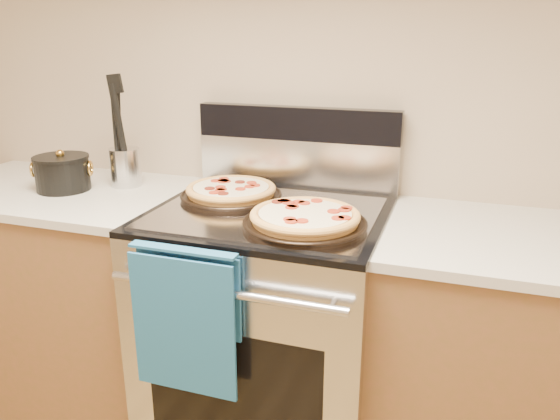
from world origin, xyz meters
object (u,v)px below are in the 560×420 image
(utensil_crock, at_px, (125,167))
(range_body, at_px, (270,336))
(pepperoni_pizza_front, at_px, (305,219))
(pepperoni_pizza_back, at_px, (231,192))
(saucepan, at_px, (63,174))

(utensil_crock, bearing_deg, range_body, -12.94)
(pepperoni_pizza_front, bearing_deg, pepperoni_pizza_back, 148.40)
(range_body, relative_size, pepperoni_pizza_front, 2.46)
(range_body, distance_m, pepperoni_pizza_back, 0.53)
(range_body, height_order, pepperoni_pizza_front, pepperoni_pizza_front)
(pepperoni_pizza_back, relative_size, saucepan, 1.78)
(pepperoni_pizza_back, xyz_separation_m, saucepan, (-0.66, -0.05, 0.02))
(pepperoni_pizza_back, relative_size, pepperoni_pizza_front, 0.95)
(pepperoni_pizza_front, relative_size, saucepan, 1.87)
(range_body, bearing_deg, pepperoni_pizza_back, 157.15)
(saucepan, bearing_deg, range_body, -1.24)
(utensil_crock, bearing_deg, pepperoni_pizza_front, -19.11)
(pepperoni_pizza_front, height_order, utensil_crock, utensil_crock)
(range_body, xyz_separation_m, pepperoni_pizza_front, (0.16, -0.13, 0.50))
(utensil_crock, relative_size, saucepan, 0.75)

